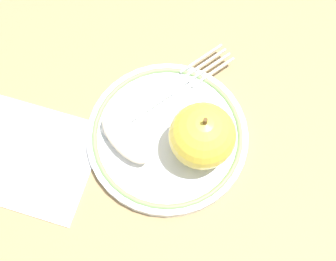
% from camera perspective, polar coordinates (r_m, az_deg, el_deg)
% --- Properties ---
extents(ground_plane, '(2.00, 2.00, 0.00)m').
position_cam_1_polar(ground_plane, '(0.56, 1.45, -0.69)').
color(ground_plane, '#90754C').
extents(plate, '(0.19, 0.19, 0.02)m').
position_cam_1_polar(plate, '(0.55, 0.00, -1.04)').
color(plate, silver).
rests_on(plate, ground_plane).
extents(apple_red_whole, '(0.07, 0.07, 0.08)m').
position_cam_1_polar(apple_red_whole, '(0.51, 4.21, -0.67)').
color(apple_red_whole, gold).
rests_on(apple_red_whole, plate).
extents(apple_slice_front, '(0.07, 0.08, 0.02)m').
position_cam_1_polar(apple_slice_front, '(0.54, -5.20, -1.19)').
color(apple_slice_front, '#F7E1CB').
rests_on(apple_slice_front, plate).
extents(fork, '(0.18, 0.10, 0.00)m').
position_cam_1_polar(fork, '(0.57, -0.45, 4.48)').
color(fork, silver).
rests_on(fork, plate).
extents(napkin_folded, '(0.20, 0.19, 0.01)m').
position_cam_1_polar(napkin_folded, '(0.58, -16.75, -3.02)').
color(napkin_folded, white).
rests_on(napkin_folded, ground_plane).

